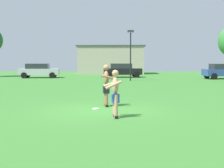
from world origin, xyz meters
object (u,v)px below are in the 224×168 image
(player_in_black, at_px, (106,84))
(frisbee, at_px, (96,109))
(car_blue_near_post, at_px, (224,71))
(lamp_post, at_px, (131,49))
(car_silver_mid_lot, at_px, (39,70))
(car_black_far_end, at_px, (122,70))
(player_with_cap, at_px, (115,92))

(player_in_black, xyz_separation_m, frisbee, (-0.38, -0.70, -0.92))
(car_blue_near_post, bearing_deg, frisbee, -120.98)
(car_blue_near_post, height_order, lamp_post, lamp_post)
(car_blue_near_post, height_order, car_silver_mid_lot, same)
(car_silver_mid_lot, bearing_deg, frisbee, -67.81)
(car_black_far_end, relative_size, lamp_post, 0.94)
(frisbee, bearing_deg, car_blue_near_post, 59.02)
(player_with_cap, xyz_separation_m, car_silver_mid_lot, (-9.15, 22.11, -0.05))
(car_blue_near_post, xyz_separation_m, car_black_far_end, (-10.70, 2.43, 0.00))
(player_with_cap, bearing_deg, lamp_post, 87.04)
(car_silver_mid_lot, bearing_deg, car_blue_near_post, -3.16)
(frisbee, xyz_separation_m, car_black_far_end, (0.91, 21.75, 0.81))
(player_with_cap, distance_m, car_silver_mid_lot, 23.93)
(frisbee, distance_m, car_silver_mid_lot, 22.07)
(player_with_cap, height_order, car_black_far_end, player_with_cap)
(player_in_black, relative_size, car_blue_near_post, 0.39)
(lamp_post, bearing_deg, player_in_black, -95.05)
(player_with_cap, xyz_separation_m, lamp_post, (0.92, 17.74, 2.12))
(player_in_black, xyz_separation_m, lamp_post, (1.36, 15.36, 2.06))
(car_silver_mid_lot, relative_size, lamp_post, 0.94)
(player_with_cap, xyz_separation_m, player_in_black, (-0.44, 2.38, 0.06))
(player_in_black, height_order, car_blue_near_post, player_in_black)
(player_with_cap, xyz_separation_m, frisbee, (-0.82, 1.68, -0.86))
(car_blue_near_post, xyz_separation_m, car_silver_mid_lot, (-19.93, 1.10, 0.00))
(car_silver_mid_lot, bearing_deg, player_in_black, -66.17)
(car_blue_near_post, relative_size, car_silver_mid_lot, 1.00)
(player_with_cap, bearing_deg, car_blue_near_post, 62.83)
(car_blue_near_post, bearing_deg, car_silver_mid_lot, 176.84)
(player_in_black, height_order, car_silver_mid_lot, player_in_black)
(player_in_black, height_order, car_black_far_end, player_in_black)
(car_blue_near_post, bearing_deg, player_in_black, -121.07)
(player_in_black, relative_size, frisbee, 6.41)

